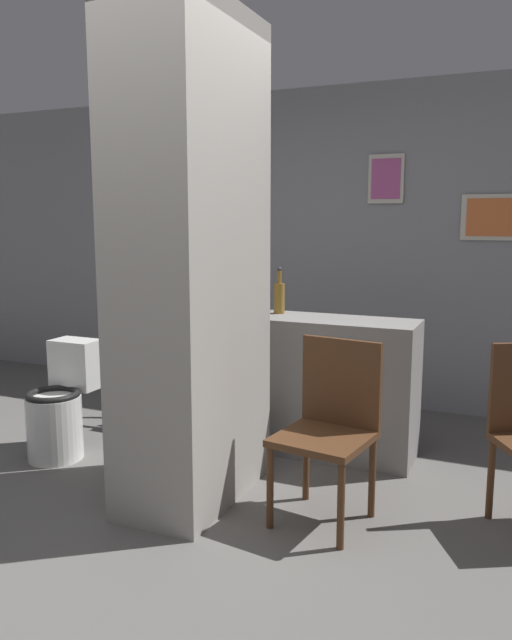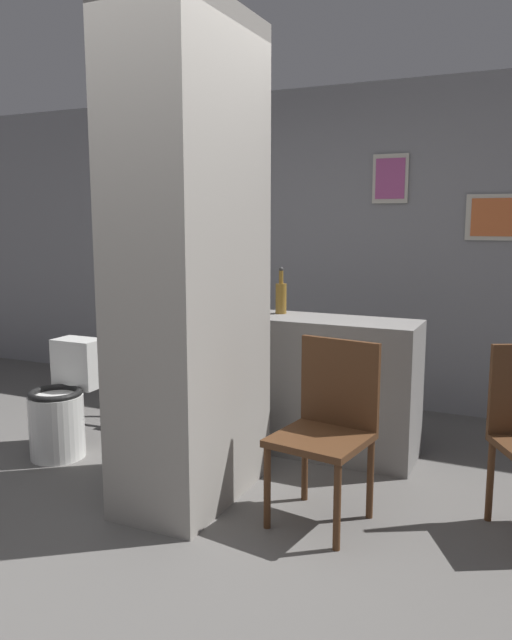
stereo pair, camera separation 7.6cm
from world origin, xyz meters
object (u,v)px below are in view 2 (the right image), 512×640
at_px(chair_near_pillar, 328,422).
at_px(bicycle, 206,381).
at_px(toilet, 63,406).
at_px(bottle_tall, 281,297).

xyz_separation_m(chair_near_pillar, bicycle, (-1.24, 0.92, -0.14)).
relative_size(toilet, chair_near_pillar, 0.80).
bearing_deg(bicycle, bottle_tall, 2.77).
bearing_deg(chair_near_pillar, bicycle, 151.94).
bearing_deg(bicycle, toilet, -127.78).
xyz_separation_m(chair_near_pillar, bottle_tall, (-0.66, 0.95, 0.51)).
distance_m(bicycle, bottle_tall, 0.87).
bearing_deg(bottle_tall, chair_near_pillar, -55.38).
height_order(bicycle, bottle_tall, bottle_tall).
bearing_deg(toilet, chair_near_pillar, -3.74).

